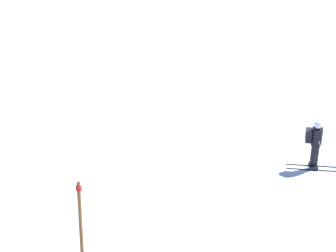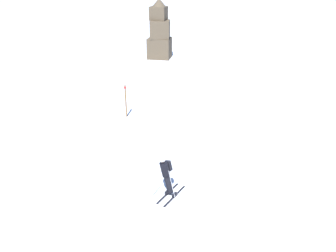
# 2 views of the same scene
# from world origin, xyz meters

# --- Properties ---
(ground_plane) EXTENTS (300.00, 300.00, 0.00)m
(ground_plane) POSITION_xyz_m (0.00, 0.00, 0.00)
(ground_plane) COLOR white
(skier) EXTENTS (1.33, 1.76, 1.82)m
(skier) POSITION_xyz_m (-1.14, 0.12, 1.00)
(skier) COLOR black
(skier) RESTS_ON ground
(trail_marker) EXTENTS (0.13, 0.13, 2.19)m
(trail_marker) POSITION_xyz_m (-5.33, 7.82, 1.20)
(trail_marker) COLOR brown
(trail_marker) RESTS_ON ground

